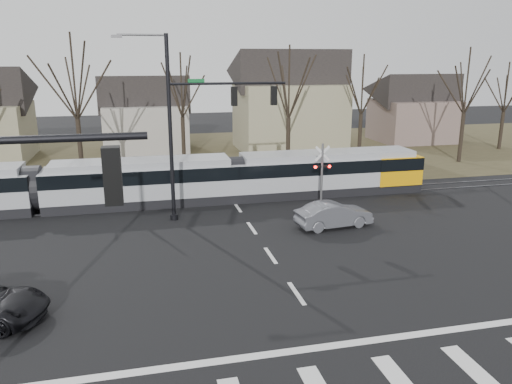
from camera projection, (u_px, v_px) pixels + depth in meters
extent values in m
plane|color=black|center=(314.00, 318.00, 17.70)|extent=(140.00, 140.00, 0.00)
cube|color=#38331E|center=(201.00, 155.00, 47.79)|extent=(140.00, 28.00, 0.01)
cube|color=silver|center=(401.00, 382.00, 14.20)|extent=(0.60, 2.60, 0.01)
cube|color=silver|center=(475.00, 371.00, 14.73)|extent=(0.60, 2.60, 0.01)
cube|color=silver|center=(333.00, 346.00, 16.01)|extent=(28.00, 0.35, 0.01)
cube|color=silver|center=(297.00, 293.00, 19.58)|extent=(0.18, 2.00, 0.01)
cube|color=silver|center=(271.00, 255.00, 23.34)|extent=(0.18, 2.00, 0.01)
cube|color=silver|center=(252.00, 228.00, 27.10)|extent=(0.18, 2.00, 0.01)
cube|color=silver|center=(238.00, 207.00, 30.87)|extent=(0.18, 2.00, 0.01)
cube|color=silver|center=(227.00, 191.00, 34.63)|extent=(0.18, 2.00, 0.01)
cube|color=silver|center=(218.00, 178.00, 38.39)|extent=(0.18, 2.00, 0.01)
cube|color=silver|center=(210.00, 167.00, 42.15)|extent=(0.18, 2.00, 0.01)
cube|color=silver|center=(204.00, 159.00, 45.91)|extent=(0.18, 2.00, 0.01)
cube|color=#59595E|center=(234.00, 202.00, 31.89)|extent=(90.00, 0.12, 0.06)
cube|color=#59595E|center=(230.00, 196.00, 33.21)|extent=(90.00, 0.12, 0.06)
cube|color=gray|center=(143.00, 182.00, 31.13)|extent=(11.78, 2.75, 2.87)
cube|color=black|center=(142.00, 173.00, 30.98)|extent=(11.80, 2.79, 0.83)
cube|color=gray|center=(327.00, 173.00, 33.83)|extent=(12.76, 2.75, 2.87)
cube|color=black|center=(328.00, 164.00, 33.68)|extent=(12.78, 2.79, 0.83)
cube|color=#E89C07|center=(392.00, 168.00, 34.87)|extent=(3.14, 2.81, 1.91)
imported|color=#52535A|center=(334.00, 215.00, 27.15)|extent=(2.49, 4.57, 1.39)
cube|color=black|center=(113.00, 176.00, 8.92)|extent=(0.32, 0.32, 1.05)
sphere|color=#FF0C07|center=(111.00, 158.00, 8.83)|extent=(0.22, 0.22, 0.22)
cylinder|color=black|center=(170.00, 131.00, 27.25)|extent=(0.22, 0.22, 10.20)
cylinder|color=black|center=(174.00, 217.00, 28.54)|extent=(0.44, 0.44, 0.30)
cylinder|color=black|center=(228.00, 83.00, 27.32)|extent=(6.50, 0.14, 0.14)
cube|color=#0C5926|center=(196.00, 81.00, 26.90)|extent=(0.90, 0.03, 0.22)
cube|color=black|center=(234.00, 96.00, 27.57)|extent=(0.32, 0.32, 1.05)
sphere|color=#FF0C07|center=(234.00, 90.00, 27.49)|extent=(0.22, 0.22, 0.22)
cube|color=black|center=(274.00, 96.00, 28.07)|extent=(0.32, 0.32, 1.05)
sphere|color=#FF0C07|center=(274.00, 90.00, 27.99)|extent=(0.22, 0.22, 0.22)
cube|color=#59595B|center=(116.00, 36.00, 25.43)|extent=(0.55, 0.22, 0.14)
cylinder|color=#59595B|center=(322.00, 176.00, 30.32)|extent=(0.14, 0.14, 4.00)
cylinder|color=#59595B|center=(321.00, 206.00, 30.81)|extent=(0.36, 0.36, 0.20)
cube|color=silver|center=(323.00, 153.00, 29.96)|extent=(0.95, 0.04, 0.95)
cube|color=silver|center=(323.00, 153.00, 29.96)|extent=(0.95, 0.04, 0.95)
cube|color=black|center=(322.00, 167.00, 30.16)|extent=(1.00, 0.10, 0.12)
sphere|color=#FF0C07|center=(315.00, 167.00, 29.99)|extent=(0.18, 0.18, 0.18)
sphere|color=#FF0C07|center=(330.00, 166.00, 30.19)|extent=(0.18, 0.18, 0.18)
cube|color=gray|center=(146.00, 127.00, 49.87)|extent=(8.00, 7.00, 4.50)
cube|color=gray|center=(289.00, 117.00, 49.87)|extent=(10.00, 8.00, 6.50)
cube|color=brown|center=(413.00, 121.00, 55.31)|extent=(8.00, 7.00, 4.50)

